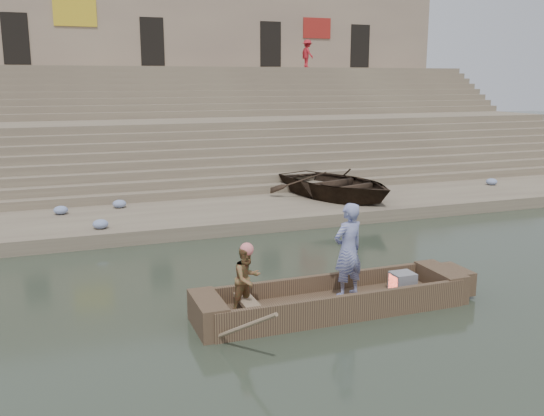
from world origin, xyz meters
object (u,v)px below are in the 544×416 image
beached_rowboat (336,184)px  pedestrian (307,54)px  main_rowboat (333,306)px  television (402,282)px  rowing_man (247,279)px  standing_man (348,250)px

beached_rowboat → pedestrian: 14.86m
main_rowboat → pedestrian: pedestrian is taller
television → beached_rowboat: 9.06m
television → beached_rowboat: beached_rowboat is taller
rowing_man → television: bearing=-24.7°
rowing_man → television: size_ratio=2.77×
beached_rowboat → rowing_man: bearing=-143.5°
main_rowboat → beached_rowboat: 9.68m
main_rowboat → beached_rowboat: bearing=63.3°
rowing_man → pedestrian: 24.73m
television → beached_rowboat: bearing=72.4°
rowing_man → pedestrian: (10.65, 21.72, 5.12)m
rowing_man → beached_rowboat: 10.47m
main_rowboat → standing_man: (0.40, 0.16, 1.08)m
main_rowboat → rowing_man: bearing=176.7°
main_rowboat → pedestrian: (8.89, 21.82, 5.87)m
main_rowboat → television: size_ratio=10.87×
beached_rowboat → pedestrian: size_ratio=3.17×
main_rowboat → beached_rowboat: (4.33, 8.62, 0.80)m
main_rowboat → television: 1.62m
standing_man → beached_rowboat: standing_man is taller
rowing_man → beached_rowboat: rowing_man is taller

